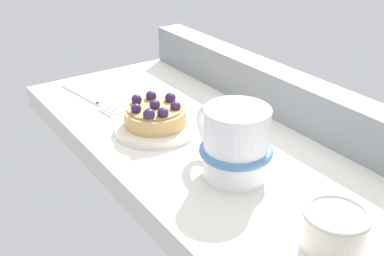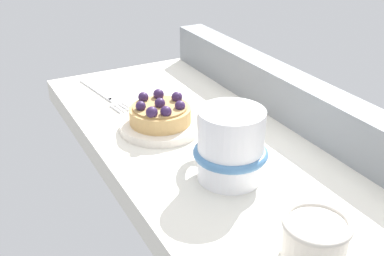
% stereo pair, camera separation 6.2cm
% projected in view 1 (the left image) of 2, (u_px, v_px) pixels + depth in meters
% --- Properties ---
extents(ground_plane, '(0.66, 0.32, 0.04)m').
position_uv_depth(ground_plane, '(209.00, 146.00, 0.69)').
color(ground_plane, silver).
extents(window_rail_back, '(0.65, 0.05, 0.07)m').
position_uv_depth(window_rail_back, '(280.00, 93.00, 0.73)').
color(window_rail_back, gray).
rests_on(window_rail_back, ground_plane).
extents(dessert_plate, '(0.12, 0.12, 0.01)m').
position_uv_depth(dessert_plate, '(156.00, 128.00, 0.69)').
color(dessert_plate, silver).
rests_on(dessert_plate, ground_plane).
extents(raspberry_tart, '(0.09, 0.09, 0.04)m').
position_uv_depth(raspberry_tart, '(155.00, 114.00, 0.68)').
color(raspberry_tart, tan).
rests_on(raspberry_tart, dessert_plate).
extents(coffee_mug, '(0.12, 0.09, 0.09)m').
position_uv_depth(coffee_mug, '(235.00, 143.00, 0.57)').
color(coffee_mug, white).
rests_on(coffee_mug, ground_plane).
extents(dessert_fork, '(0.17, 0.04, 0.01)m').
position_uv_depth(dessert_fork, '(89.00, 98.00, 0.79)').
color(dessert_fork, silver).
rests_on(dessert_fork, ground_plane).
extents(sugar_bowl, '(0.07, 0.07, 0.04)m').
position_uv_depth(sugar_bowl, '(335.00, 229.00, 0.46)').
color(sugar_bowl, silver).
rests_on(sugar_bowl, ground_plane).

